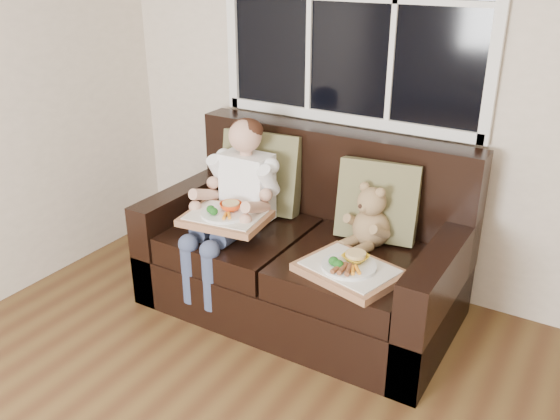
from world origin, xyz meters
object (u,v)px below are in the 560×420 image
Objects in this scene: teddy_bear at (371,221)px; child at (237,192)px; tray_right at (350,269)px; loveseat at (306,255)px; tray_left at (226,216)px.

child is at bearing -148.98° from teddy_bear.
tray_right is (0.04, -0.34, -0.11)m from teddy_bear.
teddy_bear is at bearing 7.14° from loveseat.
child is at bearing -178.05° from tray_right.
child is 0.17m from tray_left.
loveseat is at bearing 157.93° from tray_right.
tray_left is 0.76m from tray_right.
child is 0.75m from teddy_bear.
loveseat is 1.84× the size of child.
child is 2.61× the size of teddy_bear.
tray_right is at bearing -12.83° from child.
loveseat is 0.53m from child.
child is 1.93× the size of tray_left.
tray_right is (0.75, -0.03, -0.09)m from tray_left.
tray_right is (0.40, -0.30, 0.17)m from loveseat.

